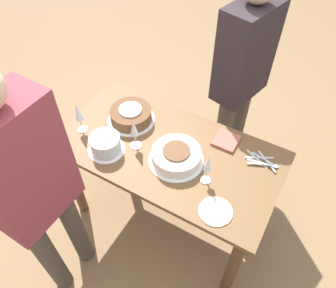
{
  "coord_description": "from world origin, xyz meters",
  "views": [
    {
      "loc": [
        -0.63,
        1.1,
        2.27
      ],
      "look_at": [
        0.0,
        0.0,
        0.83
      ],
      "focal_mm": 35.0,
      "sensor_mm": 36.0,
      "label": 1
    }
  ],
  "objects_px": {
    "cake_center_white": "(176,156)",
    "wine_glass_near": "(78,113)",
    "person_cutting": "(242,70)",
    "wine_glass_far": "(134,130)",
    "wine_glass_extra": "(208,165)",
    "cake_front_chocolate": "(131,115)",
    "cake_back_decorated": "(106,144)",
    "person_watching": "(31,185)"
  },
  "relations": [
    {
      "from": "cake_front_chocolate",
      "to": "wine_glass_extra",
      "type": "relative_size",
      "value": 1.45
    },
    {
      "from": "cake_back_decorated",
      "to": "wine_glass_near",
      "type": "distance_m",
      "value": 0.26
    },
    {
      "from": "cake_back_decorated",
      "to": "cake_front_chocolate",
      "type": "bearing_deg",
      "value": -86.77
    },
    {
      "from": "cake_center_white",
      "to": "wine_glass_far",
      "type": "xyz_separation_m",
      "value": [
        0.27,
        0.02,
        0.1
      ]
    },
    {
      "from": "cake_back_decorated",
      "to": "wine_glass_extra",
      "type": "xyz_separation_m",
      "value": [
        -0.61,
        -0.1,
        0.09
      ]
    },
    {
      "from": "wine_glass_far",
      "to": "person_watching",
      "type": "distance_m",
      "value": 0.63
    },
    {
      "from": "wine_glass_far",
      "to": "wine_glass_extra",
      "type": "relative_size",
      "value": 1.01
    },
    {
      "from": "wine_glass_near",
      "to": "person_cutting",
      "type": "relative_size",
      "value": 0.13
    },
    {
      "from": "wine_glass_far",
      "to": "person_watching",
      "type": "bearing_deg",
      "value": 74.98
    },
    {
      "from": "cake_center_white",
      "to": "person_cutting",
      "type": "relative_size",
      "value": 0.2
    },
    {
      "from": "cake_front_chocolate",
      "to": "person_cutting",
      "type": "relative_size",
      "value": 0.19
    },
    {
      "from": "cake_front_chocolate",
      "to": "wine_glass_extra",
      "type": "height_order",
      "value": "wine_glass_extra"
    },
    {
      "from": "person_cutting",
      "to": "wine_glass_near",
      "type": "bearing_deg",
      "value": -25.65
    },
    {
      "from": "wine_glass_near",
      "to": "person_watching",
      "type": "height_order",
      "value": "person_watching"
    },
    {
      "from": "wine_glass_far",
      "to": "cake_back_decorated",
      "type": "bearing_deg",
      "value": 41.67
    },
    {
      "from": "cake_front_chocolate",
      "to": "wine_glass_far",
      "type": "bearing_deg",
      "value": 130.89
    },
    {
      "from": "wine_glass_near",
      "to": "wine_glass_extra",
      "type": "height_order",
      "value": "wine_glass_near"
    },
    {
      "from": "cake_front_chocolate",
      "to": "wine_glass_far",
      "type": "relative_size",
      "value": 1.44
    },
    {
      "from": "cake_back_decorated",
      "to": "wine_glass_extra",
      "type": "height_order",
      "value": "wine_glass_extra"
    },
    {
      "from": "cake_center_white",
      "to": "wine_glass_far",
      "type": "distance_m",
      "value": 0.29
    },
    {
      "from": "cake_front_chocolate",
      "to": "wine_glass_extra",
      "type": "xyz_separation_m",
      "value": [
        -0.62,
        0.19,
        0.1
      ]
    },
    {
      "from": "cake_back_decorated",
      "to": "wine_glass_far",
      "type": "height_order",
      "value": "wine_glass_far"
    },
    {
      "from": "wine_glass_far",
      "to": "person_cutting",
      "type": "relative_size",
      "value": 0.13
    },
    {
      "from": "cake_center_white",
      "to": "cake_back_decorated",
      "type": "height_order",
      "value": "cake_back_decorated"
    },
    {
      "from": "cake_front_chocolate",
      "to": "wine_glass_near",
      "type": "xyz_separation_m",
      "value": [
        0.22,
        0.23,
        0.1
      ]
    },
    {
      "from": "wine_glass_near",
      "to": "cake_back_decorated",
      "type": "bearing_deg",
      "value": 165.39
    },
    {
      "from": "wine_glass_near",
      "to": "wine_glass_far",
      "type": "height_order",
      "value": "same"
    },
    {
      "from": "wine_glass_far",
      "to": "wine_glass_extra",
      "type": "bearing_deg",
      "value": 177.5
    },
    {
      "from": "cake_center_white",
      "to": "wine_glass_near",
      "type": "relative_size",
      "value": 1.53
    },
    {
      "from": "person_cutting",
      "to": "cake_back_decorated",
      "type": "bearing_deg",
      "value": -13.25
    },
    {
      "from": "cake_back_decorated",
      "to": "wine_glass_near",
      "type": "bearing_deg",
      "value": -14.61
    },
    {
      "from": "cake_center_white",
      "to": "wine_glass_near",
      "type": "xyz_separation_m",
      "value": [
        0.63,
        0.08,
        0.1
      ]
    },
    {
      "from": "person_cutting",
      "to": "cake_center_white",
      "type": "bearing_deg",
      "value": 8.65
    },
    {
      "from": "wine_glass_far",
      "to": "person_cutting",
      "type": "distance_m",
      "value": 0.87
    },
    {
      "from": "cake_back_decorated",
      "to": "wine_glass_far",
      "type": "xyz_separation_m",
      "value": [
        -0.13,
        -0.12,
        0.09
      ]
    },
    {
      "from": "cake_center_white",
      "to": "cake_front_chocolate",
      "type": "distance_m",
      "value": 0.44
    },
    {
      "from": "cake_front_chocolate",
      "to": "wine_glass_near",
      "type": "distance_m",
      "value": 0.33
    },
    {
      "from": "cake_center_white",
      "to": "wine_glass_extra",
      "type": "bearing_deg",
      "value": 168.73
    },
    {
      "from": "wine_glass_far",
      "to": "person_watching",
      "type": "xyz_separation_m",
      "value": [
        0.16,
        0.61,
        0.09
      ]
    },
    {
      "from": "cake_front_chocolate",
      "to": "person_watching",
      "type": "relative_size",
      "value": 0.18
    },
    {
      "from": "wine_glass_near",
      "to": "wine_glass_far",
      "type": "bearing_deg",
      "value": -171.44
    },
    {
      "from": "wine_glass_extra",
      "to": "person_watching",
      "type": "relative_size",
      "value": 0.13
    }
  ]
}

